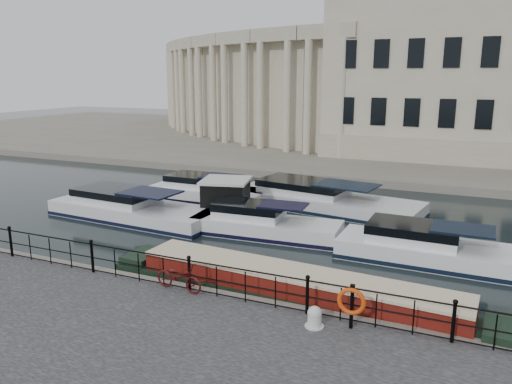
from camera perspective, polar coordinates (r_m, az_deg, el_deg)
ground_plane at (r=18.74m, az=-3.92°, el=-10.12°), size 160.00×160.00×0.00m
far_bank at (r=55.27m, az=15.15°, el=5.35°), size 120.00×42.00×0.55m
railing at (r=16.48m, az=-7.64°, el=-9.07°), size 24.14×0.14×1.22m
civic_building at (r=50.74m, az=13.71°, el=12.43°), size 53.55×31.84×16.85m
bicycle at (r=16.65m, az=-8.80°, el=-9.58°), size 1.79×0.76×0.92m
mooring_bollard at (r=14.42m, az=6.71°, el=-14.02°), size 0.54×0.54×0.61m
life_ring_post at (r=14.21m, az=10.85°, el=-12.25°), size 0.80×0.21×1.30m
narrowboat at (r=16.81m, az=4.36°, el=-11.62°), size 13.87×2.73×1.51m
harbour_hut at (r=26.35m, az=-3.45°, el=-1.00°), size 3.87×3.46×2.20m
cabin_cruisers at (r=26.18m, az=0.54°, el=-2.39°), size 23.87×10.24×1.99m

